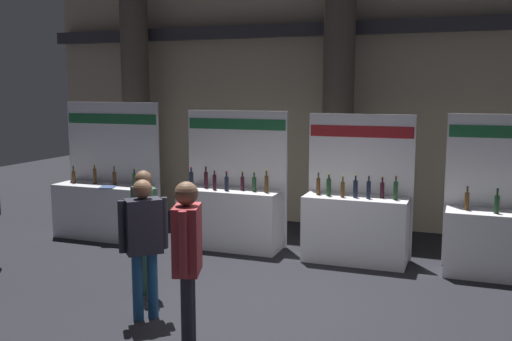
{
  "coord_description": "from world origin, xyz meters",
  "views": [
    {
      "loc": [
        2.19,
        -6.24,
        2.68
      ],
      "look_at": [
        -0.68,
        1.57,
        1.48
      ],
      "focal_mm": 39.95,
      "sensor_mm": 36.0,
      "label": 1
    }
  ],
  "objects_px": {
    "exhibitor_booth_0": "(106,205)",
    "exhibitor_booth_1": "(231,213)",
    "visitor_5": "(144,221)",
    "visitor_4": "(187,251)",
    "visitor_0": "(144,236)",
    "exhibitor_booth_3": "(508,238)",
    "exhibitor_booth_2": "(356,223)"
  },
  "relations": [
    {
      "from": "exhibitor_booth_0",
      "to": "visitor_4",
      "type": "distance_m",
      "value": 5.08
    },
    {
      "from": "exhibitor_booth_0",
      "to": "visitor_4",
      "type": "relative_size",
      "value": 1.37
    },
    {
      "from": "exhibitor_booth_3",
      "to": "visitor_0",
      "type": "xyz_separation_m",
      "value": [
        -4.07,
        -3.09,
        0.42
      ]
    },
    {
      "from": "visitor_5",
      "to": "visitor_0",
      "type": "bearing_deg",
      "value": -21.02
    },
    {
      "from": "visitor_0",
      "to": "visitor_5",
      "type": "height_order",
      "value": "visitor_0"
    },
    {
      "from": "exhibitor_booth_0",
      "to": "visitor_0",
      "type": "height_order",
      "value": "exhibitor_booth_0"
    },
    {
      "from": "visitor_4",
      "to": "visitor_5",
      "type": "xyz_separation_m",
      "value": [
        -1.33,
        1.38,
        -0.11
      ]
    },
    {
      "from": "exhibitor_booth_3",
      "to": "visitor_5",
      "type": "bearing_deg",
      "value": -152.64
    },
    {
      "from": "exhibitor_booth_3",
      "to": "visitor_4",
      "type": "height_order",
      "value": "exhibitor_booth_3"
    },
    {
      "from": "exhibitor_booth_0",
      "to": "exhibitor_booth_1",
      "type": "xyz_separation_m",
      "value": [
        2.39,
        0.16,
        -0.0
      ]
    },
    {
      "from": "visitor_4",
      "to": "visitor_5",
      "type": "bearing_deg",
      "value": 25.88
    },
    {
      "from": "exhibitor_booth_2",
      "to": "visitor_5",
      "type": "height_order",
      "value": "exhibitor_booth_2"
    },
    {
      "from": "exhibitor_booth_1",
      "to": "visitor_5",
      "type": "height_order",
      "value": "exhibitor_booth_1"
    },
    {
      "from": "exhibitor_booth_1",
      "to": "exhibitor_booth_3",
      "type": "relative_size",
      "value": 1.0
    },
    {
      "from": "exhibitor_booth_2",
      "to": "exhibitor_booth_3",
      "type": "xyz_separation_m",
      "value": [
        2.18,
        -0.02,
        -0.03
      ]
    },
    {
      "from": "exhibitor_booth_0",
      "to": "visitor_0",
      "type": "bearing_deg",
      "value": -48.77
    },
    {
      "from": "exhibitor_booth_0",
      "to": "exhibitor_booth_1",
      "type": "bearing_deg",
      "value": 3.8
    },
    {
      "from": "visitor_0",
      "to": "visitor_4",
      "type": "bearing_deg",
      "value": -79.61
    },
    {
      "from": "exhibitor_booth_1",
      "to": "visitor_4",
      "type": "relative_size",
      "value": 1.3
    },
    {
      "from": "exhibitor_booth_1",
      "to": "exhibitor_booth_3",
      "type": "xyz_separation_m",
      "value": [
        4.32,
        -0.08,
        -0.02
      ]
    },
    {
      "from": "exhibitor_booth_2",
      "to": "visitor_5",
      "type": "distance_m",
      "value": 3.34
    },
    {
      "from": "exhibitor_booth_1",
      "to": "exhibitor_booth_2",
      "type": "relative_size",
      "value": 1.01
    },
    {
      "from": "exhibitor_booth_0",
      "to": "visitor_4",
      "type": "xyz_separation_m",
      "value": [
        3.52,
        -3.64,
        0.48
      ]
    },
    {
      "from": "exhibitor_booth_0",
      "to": "exhibitor_booth_3",
      "type": "xyz_separation_m",
      "value": [
        6.7,
        0.08,
        -0.02
      ]
    },
    {
      "from": "exhibitor_booth_3",
      "to": "visitor_5",
      "type": "xyz_separation_m",
      "value": [
        -4.52,
        -2.34,
        0.39
      ]
    },
    {
      "from": "exhibitor_booth_0",
      "to": "visitor_5",
      "type": "relative_size",
      "value": 1.49
    },
    {
      "from": "exhibitor_booth_0",
      "to": "exhibitor_booth_1",
      "type": "relative_size",
      "value": 1.05
    },
    {
      "from": "visitor_0",
      "to": "visitor_5",
      "type": "xyz_separation_m",
      "value": [
        -0.45,
        0.75,
        -0.03
      ]
    },
    {
      "from": "visitor_0",
      "to": "visitor_5",
      "type": "bearing_deg",
      "value": 76.77
    },
    {
      "from": "exhibitor_booth_2",
      "to": "visitor_0",
      "type": "xyz_separation_m",
      "value": [
        -1.89,
        -3.11,
        0.39
      ]
    },
    {
      "from": "visitor_5",
      "to": "exhibitor_booth_3",
      "type": "bearing_deg",
      "value": 65.58
    },
    {
      "from": "visitor_0",
      "to": "visitor_5",
      "type": "relative_size",
      "value": 1.01
    }
  ]
}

